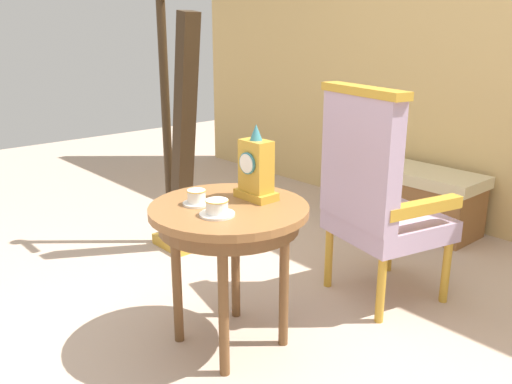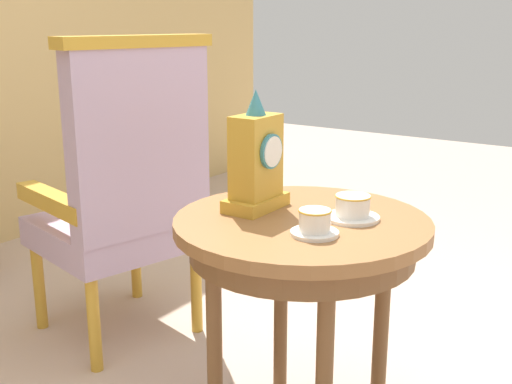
{
  "view_description": "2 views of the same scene",
  "coord_description": "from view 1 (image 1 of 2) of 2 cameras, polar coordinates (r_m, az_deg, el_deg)",
  "views": [
    {
      "loc": [
        1.76,
        -1.38,
        1.41
      ],
      "look_at": [
        0.08,
        0.1,
        0.72
      ],
      "focal_mm": 37.83,
      "sensor_mm": 36.0,
      "label": 1
    },
    {
      "loc": [
        -1.41,
        -0.84,
        1.19
      ],
      "look_at": [
        -0.02,
        0.11,
        0.74
      ],
      "focal_mm": 45.27,
      "sensor_mm": 36.0,
      "label": 2
    }
  ],
  "objects": [
    {
      "name": "ground_plane",
      "position": [
        2.64,
        -2.91,
        -15.17
      ],
      "size": [
        10.0,
        10.0,
        0.0
      ],
      "primitive_type": "plane",
      "color": "#BCA38E"
    },
    {
      "name": "wall_back",
      "position": [
        4.03,
        23.65,
        15.57
      ],
      "size": [
        6.0,
        0.1,
        2.8
      ],
      "primitive_type": "cube",
      "color": "tan",
      "rests_on": "ground"
    },
    {
      "name": "side_table",
      "position": [
        2.35,
        -2.86,
        -3.29
      ],
      "size": [
        0.7,
        0.7,
        0.67
      ],
      "color": "brown",
      "rests_on": "ground"
    },
    {
      "name": "teacup_left",
      "position": [
        2.34,
        -6.31,
        -0.61
      ],
      "size": [
        0.12,
        0.12,
        0.07
      ],
      "color": "white",
      "rests_on": "side_table"
    },
    {
      "name": "teacup_right",
      "position": [
        2.2,
        -4.15,
        -1.73
      ],
      "size": [
        0.15,
        0.15,
        0.07
      ],
      "color": "white",
      "rests_on": "side_table"
    },
    {
      "name": "mantel_clock",
      "position": [
        2.38,
        -0.02,
        2.4
      ],
      "size": [
        0.19,
        0.11,
        0.34
      ],
      "color": "gold",
      "rests_on": "side_table"
    },
    {
      "name": "armchair",
      "position": [
        2.83,
        12.54,
        -0.16
      ],
      "size": [
        0.65,
        0.64,
        1.14
      ],
      "color": "#B299B7",
      "rests_on": "ground"
    },
    {
      "name": "harp",
      "position": [
        3.45,
        -8.17,
        4.77
      ],
      "size": [
        0.4,
        0.24,
        1.71
      ],
      "color": "gold",
      "rests_on": "ground"
    },
    {
      "name": "window_bench",
      "position": [
        4.11,
        15.75,
        -0.38
      ],
      "size": [
        1.06,
        0.4,
        0.44
      ],
      "color": "beige",
      "rests_on": "ground"
    }
  ]
}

